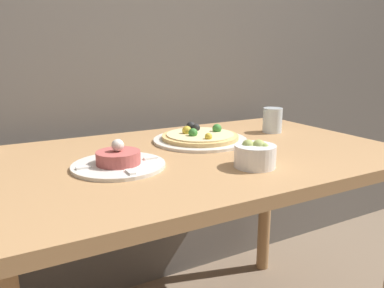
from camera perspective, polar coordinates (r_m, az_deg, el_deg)
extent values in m
cube|color=#AD7F51|center=(1.18, 0.76, -2.10)|extent=(1.28, 0.79, 0.03)
cylinder|color=#AD7F51|center=(1.50, -26.93, -15.85)|extent=(0.06, 0.06, 0.73)
cylinder|color=#AD7F51|center=(1.88, 11.11, -8.44)|extent=(0.06, 0.06, 0.73)
cylinder|color=silver|center=(1.32, 1.25, 0.62)|extent=(0.33, 0.33, 0.01)
cylinder|color=#DBB26B|center=(1.32, 1.25, 1.11)|extent=(0.27, 0.27, 0.01)
cylinder|color=beige|center=(1.31, 1.26, 1.49)|extent=(0.24, 0.24, 0.00)
sphere|color=#387F33|center=(1.28, 0.16, 1.71)|extent=(0.03, 0.03, 0.03)
sphere|color=black|center=(1.39, -0.17, 2.72)|extent=(0.03, 0.03, 0.03)
sphere|color=gold|center=(1.32, -0.80, 2.07)|extent=(0.03, 0.03, 0.03)
sphere|color=gold|center=(1.23, 2.53, 1.14)|extent=(0.02, 0.02, 0.02)
sphere|color=#387F33|center=(1.35, 3.83, 2.37)|extent=(0.03, 0.03, 0.03)
sphere|color=black|center=(1.37, 0.64, 2.49)|extent=(0.03, 0.03, 0.03)
cylinder|color=silver|center=(1.04, -11.11, -3.21)|extent=(0.26, 0.26, 0.01)
cylinder|color=#B2514C|center=(1.04, -11.16, -2.03)|extent=(0.12, 0.12, 0.03)
sphere|color=silver|center=(1.03, -11.25, -0.19)|extent=(0.03, 0.03, 0.03)
cube|color=white|center=(1.07, -6.35, -2.13)|extent=(0.04, 0.02, 0.01)
cube|color=white|center=(1.13, -12.60, -1.58)|extent=(0.02, 0.04, 0.01)
cube|color=white|center=(1.02, -16.16, -3.46)|extent=(0.04, 0.02, 0.01)
cube|color=white|center=(0.96, -9.38, -4.22)|extent=(0.02, 0.04, 0.01)
cylinder|color=white|center=(1.04, 9.57, -1.81)|extent=(0.11, 0.11, 0.06)
sphere|color=#A3B25B|center=(1.03, 10.14, -0.33)|extent=(0.04, 0.04, 0.04)
sphere|color=#A3B25B|center=(1.03, 8.54, -0.29)|extent=(0.04, 0.04, 0.04)
sphere|color=#A3B25B|center=(1.03, 9.94, -0.42)|extent=(0.03, 0.03, 0.03)
sphere|color=#8EA34C|center=(1.03, 10.97, -0.53)|extent=(0.03, 0.03, 0.03)
cylinder|color=silver|center=(1.50, 12.16, 3.58)|extent=(0.07, 0.07, 0.10)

